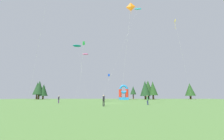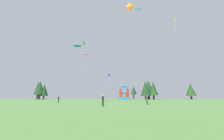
# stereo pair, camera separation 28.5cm
# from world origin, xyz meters

# --- Properties ---
(ground_plane) EXTENTS (120.00, 120.00, 0.00)m
(ground_plane) POSITION_xyz_m (0.00, 0.00, 0.00)
(ground_plane) COLOR #5B8C42
(kite_green_box) EXTENTS (1.98, 2.92, 17.46)m
(kite_green_box) POSITION_xyz_m (-8.27, 6.15, 16.88)
(kite_green_box) COLOR green
(kite_green_box) RESTS_ON ground_plane
(kite_yellow_diamond) EXTENTS (4.99, 4.28, 22.11)m
(kite_yellow_diamond) POSITION_xyz_m (17.20, 2.38, 21.27)
(kite_yellow_diamond) COLOR yellow
(kite_yellow_diamond) RESTS_ON ground_plane
(kite_teal_parafoil) EXTENTS (7.03, 2.13, 23.49)m
(kite_teal_parafoil) POSITION_xyz_m (-15.33, 25.42, 22.90)
(kite_teal_parafoil) COLOR #0C7F7A
(kite_teal_parafoil) RESTS_ON ground_plane
(kite_pink_parafoil) EXTENTS (4.55, 3.15, 19.36)m
(kite_pink_parafoil) POSITION_xyz_m (-11.29, 24.02, 18.77)
(kite_pink_parafoil) COLOR #EA599E
(kite_pink_parafoil) RESTS_ON ground_plane
(kite_cyan_parafoil) EXTENTS (11.93, 3.19, 26.81)m
(kite_cyan_parafoil) POSITION_xyz_m (7.54, 3.84, 26.29)
(kite_cyan_parafoil) COLOR #19B7CC
(kite_cyan_parafoil) RESTS_ON ground_plane
(kite_blue_box) EXTENTS (0.85, 4.24, 11.13)m
(kite_blue_box) POSITION_xyz_m (-1.74, 28.85, 10.63)
(kite_blue_box) COLOR blue
(kite_blue_box) RESTS_ON ground_plane
(kite_orange_diamond) EXTENTS (2.60, 3.13, 18.69)m
(kite_orange_diamond) POSITION_xyz_m (3.84, -10.15, 17.98)
(kite_orange_diamond) COLOR orange
(kite_orange_diamond) RESTS_ON ground_plane
(person_far_side) EXTENTS (0.37, 0.37, 1.74)m
(person_far_side) POSITION_xyz_m (7.06, -6.57, 1.04)
(person_far_side) COLOR navy
(person_far_side) RESTS_ON ground_plane
(person_left_edge) EXTENTS (0.40, 0.40, 1.73)m
(person_left_edge) POSITION_xyz_m (-12.07, -0.96, 1.03)
(person_left_edge) COLOR #724C8C
(person_left_edge) RESTS_ON ground_plane
(person_midfield) EXTENTS (0.37, 0.37, 1.85)m
(person_midfield) POSITION_xyz_m (-0.98, -11.05, 1.10)
(person_midfield) COLOR black
(person_midfield) RESTS_ON ground_plane
(inflatable_red_slide) EXTENTS (4.24, 4.50, 6.76)m
(inflatable_red_slide) POSITION_xyz_m (4.86, 34.28, 2.54)
(inflatable_red_slide) COLOR #268CD8
(inflatable_red_slide) RESTS_ON ground_plane
(tree_row_0) EXTENTS (4.27, 4.27, 9.21)m
(tree_row_0) POSITION_xyz_m (-40.88, 44.45, 5.76)
(tree_row_0) COLOR #4C331E
(tree_row_0) RESTS_ON ground_plane
(tree_row_1) EXTENTS (4.80, 4.80, 9.43)m
(tree_row_1) POSITION_xyz_m (-37.72, 40.35, 5.89)
(tree_row_1) COLOR #4C331E
(tree_row_1) RESTS_ON ground_plane
(tree_row_2) EXTENTS (4.32, 4.32, 7.76)m
(tree_row_2) POSITION_xyz_m (-35.83, 41.11, 4.71)
(tree_row_2) COLOR #4C331E
(tree_row_2) RESTS_ON ground_plane
(tree_row_3) EXTENTS (3.15, 3.15, 6.77)m
(tree_row_3) POSITION_xyz_m (10.40, 43.21, 4.56)
(tree_row_3) COLOR #4C331E
(tree_row_3) RESTS_ON ground_plane
(tree_row_4) EXTENTS (5.26, 5.26, 9.41)m
(tree_row_4) POSITION_xyz_m (16.33, 41.51, 5.50)
(tree_row_4) COLOR #4C331E
(tree_row_4) RESTS_ON ground_plane
(tree_row_5) EXTENTS (5.94, 5.94, 9.99)m
(tree_row_5) POSITION_xyz_m (18.68, 45.46, 6.11)
(tree_row_5) COLOR #4C331E
(tree_row_5) RESTS_ON ground_plane
(tree_row_6) EXTENTS (4.75, 4.75, 9.08)m
(tree_row_6) POSITION_xyz_m (20.27, 41.52, 5.53)
(tree_row_6) COLOR #4C331E
(tree_row_6) RESTS_ON ground_plane
(tree_row_7) EXTENTS (5.22, 5.22, 8.47)m
(tree_row_7) POSITION_xyz_m (40.96, 45.58, 5.10)
(tree_row_7) COLOR #4C331E
(tree_row_7) RESTS_ON ground_plane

